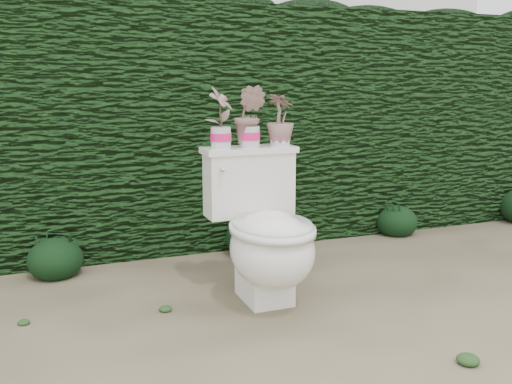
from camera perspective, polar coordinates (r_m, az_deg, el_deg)
name	(u,v)px	position (r m, az deg, el deg)	size (l,w,h in m)	color
ground	(311,310)	(2.91, 5.47, -11.70)	(60.00, 60.00, 0.00)	gray
hedge	(216,125)	(4.18, -4.06, 6.69)	(8.00, 1.00, 1.60)	#1A3F15
house_wall	(166,17)	(8.63, -8.97, 16.89)	(8.00, 3.50, 4.00)	silver
toilet	(266,235)	(2.89, 0.98, -4.29)	(0.50, 0.68, 0.78)	white
potted_plant_left	(221,119)	(2.97, -3.55, 7.29)	(0.16, 0.11, 0.30)	#277D2D
potted_plant_center	(250,118)	(3.02, -0.64, 7.44)	(0.17, 0.14, 0.31)	#277D2D
potted_plant_right	(280,121)	(3.09, 2.44, 7.09)	(0.15, 0.15, 0.26)	#277D2D
liriope_clump_1	(55,255)	(3.53, -19.46, -5.94)	(0.32, 0.32, 0.25)	black
liriope_clump_2	(252,233)	(3.75, -0.39, -4.12)	(0.34, 0.34, 0.28)	black
liriope_clump_3	(397,218)	(4.34, 13.89, -2.53)	(0.30, 0.30, 0.24)	black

